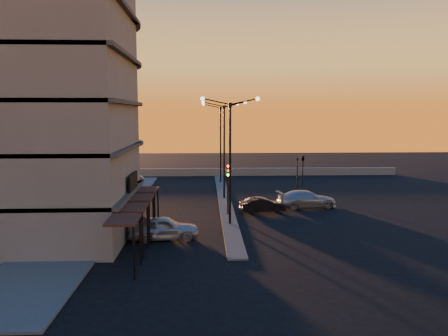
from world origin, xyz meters
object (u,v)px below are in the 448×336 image
car_hatchback (164,228)px  car_sedan (262,205)px  traffic_light_main (228,181)px  streetlamp_mid (224,142)px  car_wagon (306,199)px

car_hatchback → car_sedan: 10.76m
traffic_light_main → car_sedan: (2.98, 1.20, -2.26)m
traffic_light_main → streetlamp_mid: bearing=90.0°
streetlamp_mid → traffic_light_main: bearing=-90.0°
traffic_light_main → car_sedan: 3.92m
streetlamp_mid → traffic_light_main: size_ratio=2.24×
streetlamp_mid → traffic_light_main: streetlamp_mid is taller
streetlamp_mid → car_sedan: bearing=-63.3°
car_wagon → traffic_light_main: bearing=106.5°
traffic_light_main → car_wagon: size_ratio=0.81×
car_hatchback → car_wagon: 15.06m
traffic_light_main → car_wagon: bearing=22.7°
car_sedan → car_wagon: size_ratio=0.73×
car_wagon → car_hatchback: bearing=122.6°
streetlamp_mid → car_wagon: streetlamp_mid is taller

